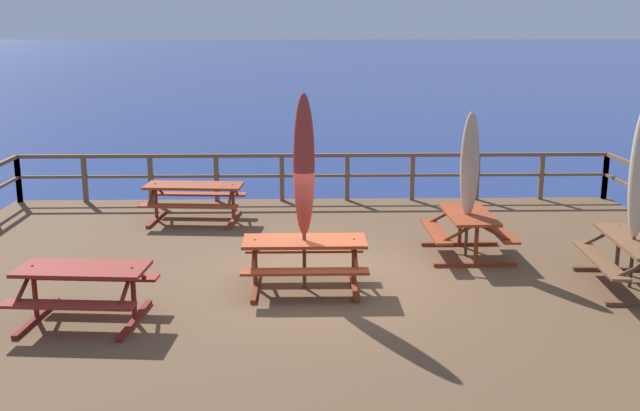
{
  "coord_description": "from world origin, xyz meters",
  "views": [
    {
      "loc": [
        -0.31,
        -11.36,
        4.58
      ],
      "look_at": [
        0.0,
        0.87,
        1.69
      ],
      "focal_mm": 42.38,
      "sensor_mm": 36.0,
      "label": 1
    }
  ],
  "objects_px": {
    "patio_umbrella_short_back": "(304,166)",
    "patio_umbrella_short_mid": "(470,166)",
    "picnic_table_mid_centre": "(83,282)",
    "picnic_table_mid_left": "(194,194)",
    "picnic_table_front_right": "(468,225)",
    "picnic_table_back_left": "(305,253)",
    "picnic_table_mid_right": "(637,252)"
  },
  "relations": [
    {
      "from": "picnic_table_front_right",
      "to": "picnic_table_back_left",
      "type": "bearing_deg",
      "value": -150.6
    },
    {
      "from": "picnic_table_back_left",
      "to": "picnic_table_mid_centre",
      "type": "bearing_deg",
      "value": -156.99
    },
    {
      "from": "picnic_table_mid_left",
      "to": "patio_umbrella_short_back",
      "type": "xyz_separation_m",
      "value": [
        2.24,
        -4.21,
        1.33
      ]
    },
    {
      "from": "patio_umbrella_short_back",
      "to": "picnic_table_front_right",
      "type": "bearing_deg",
      "value": 29.53
    },
    {
      "from": "picnic_table_back_left",
      "to": "patio_umbrella_short_back",
      "type": "relative_size",
      "value": 0.63
    },
    {
      "from": "picnic_table_front_right",
      "to": "picnic_table_mid_left",
      "type": "height_order",
      "value": "same"
    },
    {
      "from": "picnic_table_front_right",
      "to": "picnic_table_mid_right",
      "type": "height_order",
      "value": "same"
    },
    {
      "from": "picnic_table_mid_left",
      "to": "patio_umbrella_short_mid",
      "type": "relative_size",
      "value": 0.82
    },
    {
      "from": "picnic_table_mid_centre",
      "to": "picnic_table_mid_left",
      "type": "bearing_deg",
      "value": 82.25
    },
    {
      "from": "picnic_table_front_right",
      "to": "patio_umbrella_short_mid",
      "type": "distance_m",
      "value": 1.06
    },
    {
      "from": "picnic_table_back_left",
      "to": "picnic_table_front_right",
      "type": "bearing_deg",
      "value": 29.4
    },
    {
      "from": "picnic_table_front_right",
      "to": "picnic_table_mid_right",
      "type": "distance_m",
      "value": 2.8
    },
    {
      "from": "picnic_table_front_right",
      "to": "picnic_table_mid_left",
      "type": "xyz_separation_m",
      "value": [
        -5.09,
        2.59,
        0.01
      ]
    },
    {
      "from": "picnic_table_back_left",
      "to": "picnic_table_front_right",
      "type": "relative_size",
      "value": 1.16
    },
    {
      "from": "picnic_table_mid_left",
      "to": "patio_umbrella_short_mid",
      "type": "distance_m",
      "value": 5.79
    },
    {
      "from": "picnic_table_mid_centre",
      "to": "patio_umbrella_short_back",
      "type": "bearing_deg",
      "value": 22.87
    },
    {
      "from": "picnic_table_mid_centre",
      "to": "patio_umbrella_short_back",
      "type": "distance_m",
      "value": 3.5
    },
    {
      "from": "picnic_table_mid_centre",
      "to": "patio_umbrella_short_back",
      "type": "height_order",
      "value": "patio_umbrella_short_back"
    },
    {
      "from": "picnic_table_back_left",
      "to": "picnic_table_mid_centre",
      "type": "xyz_separation_m",
      "value": [
        -2.99,
        -1.27,
        -0.0
      ]
    },
    {
      "from": "picnic_table_front_right",
      "to": "patio_umbrella_short_mid",
      "type": "xyz_separation_m",
      "value": [
        -0.03,
        -0.02,
        1.06
      ]
    },
    {
      "from": "picnic_table_mid_right",
      "to": "patio_umbrella_short_mid",
      "type": "distance_m",
      "value": 3.0
    },
    {
      "from": "picnic_table_front_right",
      "to": "picnic_table_mid_centre",
      "type": "distance_m",
      "value": 6.51
    },
    {
      "from": "picnic_table_mid_right",
      "to": "patio_umbrella_short_mid",
      "type": "height_order",
      "value": "patio_umbrella_short_mid"
    },
    {
      "from": "picnic_table_back_left",
      "to": "patio_umbrella_short_mid",
      "type": "distance_m",
      "value": 3.4
    },
    {
      "from": "picnic_table_mid_centre",
      "to": "patio_umbrella_short_mid",
      "type": "distance_m",
      "value": 6.55
    },
    {
      "from": "picnic_table_mid_centre",
      "to": "picnic_table_mid_right",
      "type": "bearing_deg",
      "value": 8.13
    },
    {
      "from": "patio_umbrella_short_back",
      "to": "picnic_table_mid_left",
      "type": "bearing_deg",
      "value": 118.03
    },
    {
      "from": "patio_umbrella_short_mid",
      "to": "picnic_table_mid_left",
      "type": "bearing_deg",
      "value": 152.7
    },
    {
      "from": "patio_umbrella_short_mid",
      "to": "patio_umbrella_short_back",
      "type": "bearing_deg",
      "value": -150.58
    },
    {
      "from": "patio_umbrella_short_back",
      "to": "patio_umbrella_short_mid",
      "type": "distance_m",
      "value": 3.25
    },
    {
      "from": "picnic_table_mid_right",
      "to": "patio_umbrella_short_back",
      "type": "relative_size",
      "value": 0.69
    },
    {
      "from": "picnic_table_back_left",
      "to": "patio_umbrella_short_back",
      "type": "height_order",
      "value": "patio_umbrella_short_back"
    }
  ]
}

